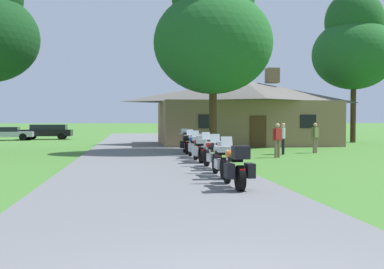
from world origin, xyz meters
name	(u,v)px	position (x,y,z in m)	size (l,w,h in m)	color
ground_plane	(146,156)	(0.00, 20.00, 0.00)	(500.00, 500.00, 0.00)	#42752D
asphalt_driveway	(148,158)	(0.00, 18.00, 0.03)	(6.40, 80.00, 0.06)	slate
motorcycle_orange_nearest_to_camera	(236,167)	(1.89, 7.89, 0.61)	(0.73, 2.08, 1.30)	black
motorcycle_silver_second_in_row	(221,159)	(1.99, 10.40, 0.62)	(0.66, 2.08, 1.30)	black
motorcycle_red_third_in_row	(213,153)	(2.18, 12.81, 0.62)	(0.71, 2.08, 1.30)	black
motorcycle_red_fourth_in_row	(199,149)	(2.07, 15.46, 0.61)	(0.73, 2.08, 1.30)	black
motorcycle_blue_fifth_in_row	(195,146)	(2.19, 17.77, 0.61)	(0.83, 2.08, 1.30)	black
motorcycle_black_farthest_in_row	(186,143)	(2.09, 20.30, 0.61)	(0.72, 2.08, 1.30)	black
stone_lodge	(243,111)	(7.54, 30.04, 2.47)	(12.97, 8.54, 5.70)	#896B4C
bystander_white_shirt_near_lodge	(283,137)	(7.20, 19.92, 0.93)	(0.31, 0.53, 1.67)	black
bystander_olive_shirt_beside_signpost	(315,136)	(9.30, 20.72, 0.93)	(0.48, 0.38, 1.67)	#75664C
bystander_red_shirt_by_tree	(277,138)	(6.24, 17.90, 0.93)	(0.52, 0.34, 1.67)	#75664C
tree_by_lodge_front	(213,29)	(3.87, 22.31, 6.97)	(6.74, 6.74, 11.39)	#422D19
tree_right_of_lodge	(354,45)	(17.14, 31.98, 7.92)	(6.65, 6.65, 12.28)	#422D19
parked_black_suv_far_left	(47,131)	(-8.57, 41.42, 0.78)	(4.61, 1.94, 1.40)	black
parked_silver_sedan_far_left	(9,133)	(-11.68, 39.83, 0.64)	(4.33, 2.16, 1.20)	#ADAFB7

